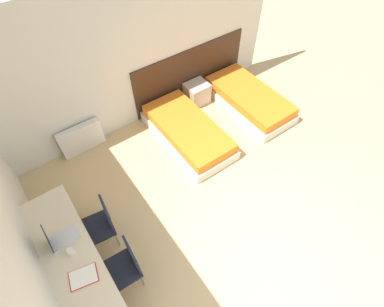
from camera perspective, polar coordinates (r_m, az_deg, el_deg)
ground_plane at (r=4.67m, az=16.33°, el=-21.00°), size 20.00×20.00×0.00m
wall_back at (r=5.42m, az=-11.34°, el=17.22°), size 6.01×0.05×2.70m
wall_left at (r=3.80m, az=-31.49°, el=-11.82°), size 0.05×4.82×2.70m
headboard_panel at (r=6.32m, az=-0.33°, el=14.95°), size 2.59×0.03×1.12m
bed_near_window at (r=5.63m, az=-0.84°, el=4.18°), size 0.94×1.92×0.38m
bed_near_door at (r=6.38m, az=10.75°, el=10.07°), size 0.94×1.92×0.38m
nightstand at (r=6.38m, az=0.94°, el=11.46°), size 0.46×0.41×0.44m
radiator at (r=5.74m, az=-20.30°, el=2.73°), size 0.78×0.12×0.56m
desk at (r=4.19m, az=-21.51°, el=-18.75°), size 0.60×2.13×0.74m
chair_near_laptop at (r=4.42m, az=-17.06°, el=-12.67°), size 0.49×0.49×0.87m
chair_near_notebook at (r=4.12m, az=-12.74°, el=-20.17°), size 0.46×0.46×0.87m
laptop at (r=4.13m, az=-24.08°, el=-14.56°), size 0.37×0.24×0.36m
open_notebook at (r=3.91m, az=-19.99°, el=-21.19°), size 0.36×0.29×0.02m
mug at (r=4.03m, az=-22.09°, el=-16.93°), size 0.08×0.08×0.09m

